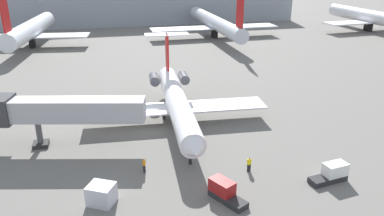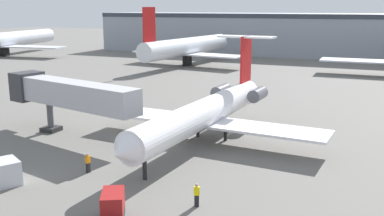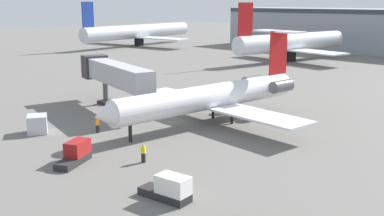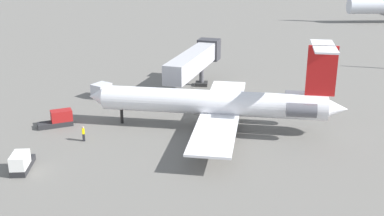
{
  "view_description": "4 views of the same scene",
  "coord_description": "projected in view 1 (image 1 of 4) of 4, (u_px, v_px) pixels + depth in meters",
  "views": [
    {
      "loc": [
        -5.45,
        -46.57,
        21.41
      ],
      "look_at": [
        5.49,
        -1.4,
        2.9
      ],
      "focal_mm": 35.77,
      "sensor_mm": 36.0,
      "label": 1
    },
    {
      "loc": [
        19.74,
        -40.12,
        13.63
      ],
      "look_at": [
        2.55,
        0.41,
        3.57
      ],
      "focal_mm": 41.67,
      "sensor_mm": 36.0,
      "label": 2
    },
    {
      "loc": [
        39.42,
        -37.82,
        13.82
      ],
      "look_at": [
        4.9,
        -3.66,
        2.67
      ],
      "focal_mm": 43.7,
      "sensor_mm": 36.0,
      "label": 3
    },
    {
      "loc": [
        55.57,
        2.38,
        20.64
      ],
      "look_at": [
        3.43,
        -2.09,
        2.27
      ],
      "focal_mm": 44.57,
      "sensor_mm": 36.0,
      "label": 4
    }
  ],
  "objects": [
    {
      "name": "baggage_tug_lead",
      "position": [
        225.0,
        192.0,
        35.86
      ],
      "size": [
        3.11,
        4.19,
        1.9
      ],
      "color": "#262628",
      "rests_on": "ground_plane"
    },
    {
      "name": "parked_airliner_east_mid",
      "position": [
        370.0,
        17.0,
        115.86
      ],
      "size": [
        29.57,
        34.98,
        13.29
      ],
      "color": "white",
      "rests_on": "ground_plane"
    },
    {
      "name": "cargo_container_uld",
      "position": [
        101.0,
        194.0,
        35.26
      ],
      "size": [
        3.02,
        2.88,
        1.93
      ],
      "color": "silver",
      "rests_on": "ground_plane"
    },
    {
      "name": "baggage_tug_trailing",
      "position": [
        332.0,
        173.0,
        38.87
      ],
      "size": [
        4.16,
        1.98,
        1.9
      ],
      "color": "#262628",
      "rests_on": "ground_plane"
    },
    {
      "name": "terminal_building",
      "position": [
        113.0,
        5.0,
        130.15
      ],
      "size": [
        122.91,
        20.57,
        11.69
      ],
      "color": "#8C939E",
      "rests_on": "ground_plane"
    },
    {
      "name": "parked_airliner_centre",
      "position": [
        215.0,
        23.0,
        106.3
      ],
      "size": [
        35.72,
        42.51,
        13.04
      ],
      "color": "silver",
      "rests_on": "ground_plane"
    },
    {
      "name": "ground_crew_loader",
      "position": [
        249.0,
        164.0,
        40.58
      ],
      "size": [
        0.47,
        0.4,
        1.69
      ],
      "color": "black",
      "rests_on": "ground_plane"
    },
    {
      "name": "parked_airliner_west_mid",
      "position": [
        30.0,
        30.0,
        94.79
      ],
      "size": [
        28.63,
        33.66,
        13.52
      ],
      "color": "silver",
      "rests_on": "ground_plane"
    },
    {
      "name": "ground_plane",
      "position": [
        150.0,
        128.0,
        51.18
      ],
      "size": [
        400.0,
        400.0,
        0.1
      ],
      "primitive_type": "cube",
      "color": "#66635E"
    },
    {
      "name": "regional_jet",
      "position": [
        176.0,
        100.0,
        51.84
      ],
      "size": [
        24.94,
        29.92,
        10.17
      ],
      "color": "white",
      "rests_on": "ground_plane"
    },
    {
      "name": "jet_bridge",
      "position": [
        59.0,
        110.0,
        44.62
      ],
      "size": [
        18.0,
        6.89,
        6.33
      ],
      "color": "#ADADB2",
      "rests_on": "ground_plane"
    },
    {
      "name": "ground_crew_marshaller",
      "position": [
        144.0,
        165.0,
        40.42
      ],
      "size": [
        0.27,
        0.41,
        1.69
      ],
      "color": "black",
      "rests_on": "ground_plane"
    }
  ]
}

